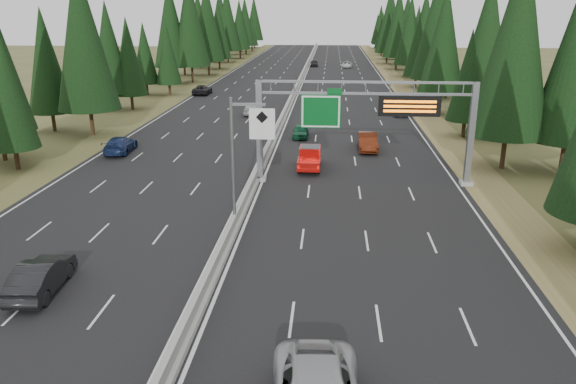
# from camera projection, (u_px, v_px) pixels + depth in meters

# --- Properties ---
(road) EXTENTS (32.00, 260.00, 0.08)m
(road) POSITION_uv_depth(u_px,v_px,m) (294.00, 96.00, 86.77)
(road) COLOR black
(road) RESTS_ON ground
(shoulder_right) EXTENTS (3.60, 260.00, 0.06)m
(shoulder_right) POSITION_uv_depth(u_px,v_px,m) (410.00, 98.00, 85.49)
(shoulder_right) COLOR olive
(shoulder_right) RESTS_ON ground
(shoulder_left) EXTENTS (3.60, 260.00, 0.06)m
(shoulder_left) POSITION_uv_depth(u_px,v_px,m) (181.00, 95.00, 88.05)
(shoulder_left) COLOR #4E5025
(shoulder_left) RESTS_ON ground
(median_barrier) EXTENTS (0.70, 260.00, 0.85)m
(median_barrier) POSITION_uv_depth(u_px,v_px,m) (294.00, 94.00, 86.65)
(median_barrier) COLOR gray
(median_barrier) RESTS_ON road
(sign_gantry) EXTENTS (16.75, 0.98, 7.80)m
(sign_gantry) POSITION_uv_depth(u_px,v_px,m) (373.00, 117.00, 41.74)
(sign_gantry) COLOR slate
(sign_gantry) RESTS_ON road
(hov_sign_pole) EXTENTS (2.80, 0.50, 8.00)m
(hov_sign_pole) POSITION_uv_depth(u_px,v_px,m) (242.00, 154.00, 33.11)
(hov_sign_pole) COLOR slate
(hov_sign_pole) RESTS_ON road
(tree_row_right) EXTENTS (11.68, 240.33, 18.42)m
(tree_row_right) POSITION_uv_depth(u_px,v_px,m) (451.00, 38.00, 77.15)
(tree_row_right) COLOR black
(tree_row_right) RESTS_ON ground
(tree_row_left) EXTENTS (12.16, 244.80, 18.98)m
(tree_row_left) POSITION_uv_depth(u_px,v_px,m) (150.00, 33.00, 85.54)
(tree_row_left) COLOR black
(tree_row_left) RESTS_ON ground
(red_pickup) EXTENTS (1.86, 5.20, 1.69)m
(red_pickup) POSITION_uv_depth(u_px,v_px,m) (310.00, 156.00, 47.55)
(red_pickup) COLOR black
(red_pickup) RESTS_ON road
(car_ahead_green) EXTENTS (1.60, 3.90, 1.33)m
(car_ahead_green) POSITION_uv_depth(u_px,v_px,m) (301.00, 131.00, 58.61)
(car_ahead_green) COLOR #135432
(car_ahead_green) RESTS_ON road
(car_ahead_dkred) EXTENTS (1.75, 4.99, 1.64)m
(car_ahead_dkred) POSITION_uv_depth(u_px,v_px,m) (368.00, 142.00, 53.26)
(car_ahead_dkred) COLOR #591E0C
(car_ahead_dkred) RESTS_ON road
(car_ahead_dkgrey) EXTENTS (1.89, 4.51, 1.30)m
(car_ahead_dkgrey) POSITION_uv_depth(u_px,v_px,m) (400.00, 110.00, 71.00)
(car_ahead_dkgrey) COLOR black
(car_ahead_dkgrey) RESTS_ON road
(car_ahead_white) EXTENTS (2.63, 4.98, 1.33)m
(car_ahead_white) POSITION_uv_depth(u_px,v_px,m) (347.00, 65.00, 128.80)
(car_ahead_white) COLOR silver
(car_ahead_white) RESTS_ON road
(car_ahead_far) EXTENTS (1.89, 4.50, 1.52)m
(car_ahead_far) POSITION_uv_depth(u_px,v_px,m) (314.00, 63.00, 131.48)
(car_ahead_far) COLOR black
(car_ahead_far) RESTS_ON road
(car_onc_near) EXTENTS (2.04, 4.94, 1.59)m
(car_onc_near) POSITION_uv_depth(u_px,v_px,m) (41.00, 276.00, 26.54)
(car_onc_near) COLOR black
(car_onc_near) RESTS_ON road
(car_onc_blue) EXTENTS (2.46, 5.36, 1.52)m
(car_onc_blue) POSITION_uv_depth(u_px,v_px,m) (120.00, 145.00, 52.40)
(car_onc_blue) COLOR navy
(car_onc_blue) RESTS_ON road
(car_onc_white) EXTENTS (1.97, 4.82, 1.64)m
(car_onc_white) POSITION_uv_depth(u_px,v_px,m) (252.00, 108.00, 71.37)
(car_onc_white) COLOR #BCBCBC
(car_onc_white) RESTS_ON road
(car_onc_far) EXTENTS (2.42, 5.23, 1.45)m
(car_onc_far) POSITION_uv_depth(u_px,v_px,m) (202.00, 90.00, 88.33)
(car_onc_far) COLOR black
(car_onc_far) RESTS_ON road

